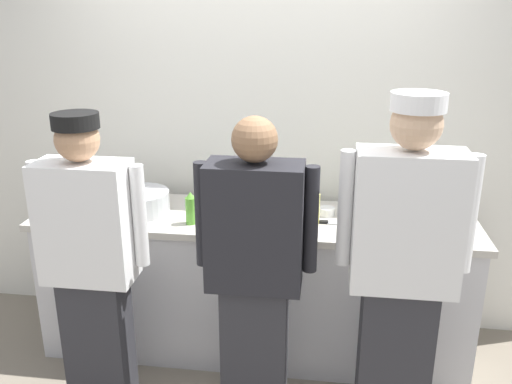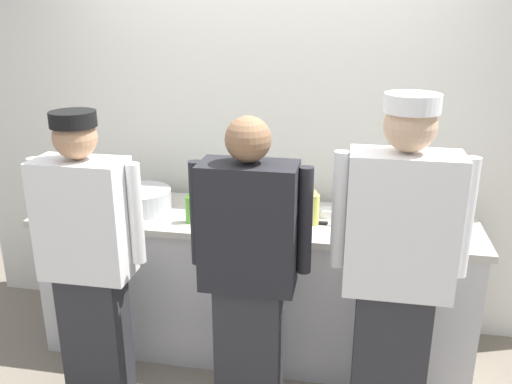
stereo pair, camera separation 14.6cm
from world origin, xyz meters
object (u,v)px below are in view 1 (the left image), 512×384
Objects in this scene: chef_far_right at (403,266)px; squeeze_bottle_primary at (367,200)px; chef_near_left at (91,262)px; ramekin_yellow_sauce at (440,217)px; squeeze_bottle_spare at (315,207)px; ramekin_orange_sauce at (351,230)px; ramekin_red_sauce at (327,211)px; sheet_tray at (238,213)px; plate_stack_rear at (407,216)px; squeeze_bottle_secondary at (191,209)px; mixing_bowl_steel at (138,202)px; deli_cup at (439,226)px; chef_center at (255,271)px; chefs_knife at (332,223)px; plate_stack_front at (277,216)px.

chef_far_right is 9.77× the size of squeeze_bottle_primary.
ramekin_yellow_sauce is (1.83, 0.71, 0.06)m from chef_near_left.
ramekin_orange_sauce is (0.21, -0.12, -0.08)m from squeeze_bottle_spare.
sheet_tray is at bearing -172.74° from ramekin_red_sauce.
squeeze_bottle_secondary is (-1.23, -0.17, 0.05)m from plate_stack_rear.
mixing_bowl_steel is 3.84× the size of deli_cup.
sheet_tray is 1.18m from ramekin_yellow_sauce.
chef_center is 8.51× the size of squeeze_bottle_secondary.
ramekin_yellow_sauce is 0.84× the size of ramekin_orange_sauce.
squeeze_bottle_spare reaches higher than ramekin_red_sauce.
sheet_tray is (-0.99, -0.00, -0.03)m from plate_stack_rear.
chef_far_right reaches higher than ramekin_orange_sauce.
squeeze_bottle_spare is 2.28× the size of ramekin_red_sauce.
sheet_tray is at bearing 144.60° from chef_far_right.
ramekin_red_sauce reaches higher than ramekin_orange_sauce.
squeeze_bottle_spare reaches higher than ramekin_orange_sauce.
chef_far_right is at bearing -63.06° from ramekin_orange_sauce.
deli_cup is at bearing -3.70° from mixing_bowl_steel.
plate_stack_rear is 0.38m from ramekin_orange_sauce.
squeeze_bottle_secondary reaches higher than chefs_knife.
plate_stack_rear is (0.74, 0.11, -0.01)m from plate_stack_front.
sheet_tray is (0.65, 0.65, 0.05)m from chef_near_left.
mixing_bowl_steel is 1.17m from chefs_knife.
chefs_knife is (0.81, 0.11, -0.09)m from squeeze_bottle_secondary.
ramekin_yellow_sauce is (0.19, 0.06, -0.02)m from plate_stack_rear.
chef_center is 1.02m from plate_stack_rear.
plate_stack_front is 0.42m from ramekin_orange_sauce.
squeeze_bottle_spare is at bearing 149.88° from ramekin_orange_sauce.
plate_stack_rear is 0.97× the size of squeeze_bottle_spare.
chef_near_left is 1.34m from chefs_knife.
squeeze_bottle_primary is (-0.13, 0.77, 0.05)m from chef_far_right.
squeeze_bottle_primary is at bearing 25.36° from plate_stack_front.
mixing_bowl_steel is at bearing 178.04° from squeeze_bottle_spare.
squeeze_bottle_secondary is (-0.24, -0.17, 0.08)m from sheet_tray.
chefs_knife is (-0.62, -0.12, -0.02)m from ramekin_yellow_sauce.
squeeze_bottle_primary reaches higher than mixing_bowl_steel.
mixing_bowl_steel is at bearing -178.79° from plate_stack_rear.
chef_far_right is (0.70, -0.01, 0.08)m from chef_center.
mixing_bowl_steel is 1.37× the size of chefs_knife.
deli_cup reaches higher than plate_stack_rear.
chef_center reaches higher than sheet_tray.
mixing_bowl_steel is 1.75m from deli_cup.
chef_far_right reaches higher than plate_stack_rear.
ramekin_yellow_sauce is at bearing 34.65° from chef_center.
ramekin_orange_sauce reaches higher than sheet_tray.
mixing_bowl_steel reaches higher than chefs_knife.
sheet_tray is 0.31m from squeeze_bottle_secondary.
mixing_bowl_steel reaches higher than ramekin_orange_sauce.
mixing_bowl_steel is 1.28m from ramekin_orange_sauce.
squeeze_bottle_primary is (1.37, 0.17, 0.02)m from mixing_bowl_steel.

